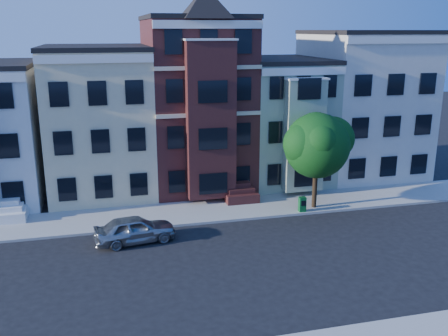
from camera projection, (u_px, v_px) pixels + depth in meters
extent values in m
plane|color=black|center=(254.00, 266.00, 24.76)|extent=(120.00, 120.00, 0.00)
cube|color=#9E9B93|center=(217.00, 210.00, 32.22)|extent=(60.00, 4.00, 0.15)
cube|color=beige|center=(99.00, 122.00, 35.33)|extent=(7.00, 9.00, 10.00)
cube|color=#401917|center=(196.00, 105.00, 36.70)|extent=(7.00, 9.00, 12.00)
cube|color=gray|center=(279.00, 121.00, 38.62)|extent=(6.00, 9.00, 9.00)
cube|color=beige|center=(362.00, 105.00, 39.99)|extent=(8.00, 9.00, 11.00)
imported|color=#9A9DA0|center=(135.00, 229.00, 27.40)|extent=(4.62, 2.39, 1.50)
cube|color=#0D5724|center=(302.00, 204.00, 31.69)|extent=(0.45, 0.40, 0.95)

